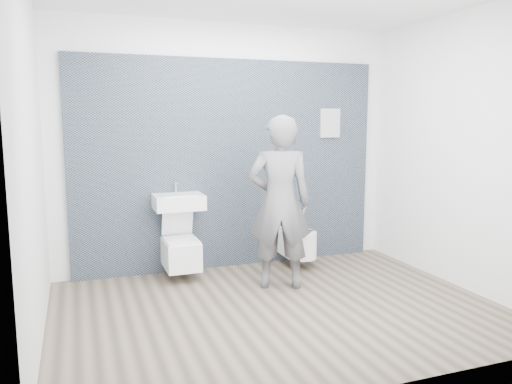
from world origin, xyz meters
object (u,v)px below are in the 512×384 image
object	(u,v)px
toilet_rounded	(298,243)
visitor	(280,203)
washbasin	(179,201)
toilet_square	(181,252)

from	to	relation	value
toilet_rounded	visitor	bearing A→B (deg)	-129.43
washbasin	toilet_square	bearing A→B (deg)	-90.00
toilet_square	visitor	size ratio (longest dim) A/B	0.39
toilet_square	visitor	distance (m)	1.24
washbasin	visitor	size ratio (longest dim) A/B	0.30
toilet_square	visitor	bearing A→B (deg)	-34.83
toilet_rounded	visitor	size ratio (longest dim) A/B	0.32
visitor	toilet_rounded	bearing A→B (deg)	-110.38
washbasin	toilet_square	world-z (taller)	washbasin
toilet_rounded	toilet_square	bearing A→B (deg)	178.67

